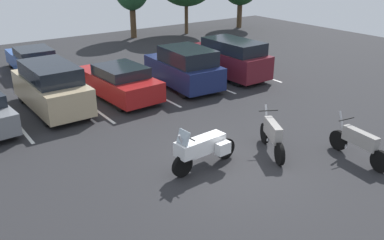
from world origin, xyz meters
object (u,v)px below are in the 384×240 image
motorcycle_touring (203,148)px  car_far_blue (33,60)px  car_tan (51,87)px  motorcycle_third (359,143)px  car_maroon (228,58)px  motorcycle_second (272,135)px  car_navy (184,68)px  car_red (118,81)px

motorcycle_touring → car_far_blue: motorcycle_touring is taller
car_tan → car_far_blue: bearing=80.9°
motorcycle_third → car_maroon: (2.64, 9.25, 0.39)m
motorcycle_third → car_maroon: 9.63m
motorcycle_second → motorcycle_third: (1.78, -1.87, -0.04)m
motorcycle_second → car_navy: size_ratio=0.46×
motorcycle_touring → car_maroon: bearing=45.6°
motorcycle_second → car_far_blue: (-3.40, 13.76, 0.06)m
motorcycle_touring → car_maroon: (6.79, 6.93, 0.29)m
car_far_blue → car_maroon: bearing=-39.2°
motorcycle_third → car_navy: car_navy is taller
car_tan → car_navy: car_tan is taller
car_navy → car_far_blue: bearing=127.3°
car_red → car_navy: size_ratio=1.07×
motorcycle_second → motorcycle_touring: bearing=169.1°
car_red → motorcycle_third: bearing=-70.8°
motorcycle_third → car_tan: bearing=122.4°
motorcycle_touring → car_tan: car_tan is taller
motorcycle_touring → car_tan: size_ratio=0.51×
motorcycle_touring → car_tan: 7.59m
car_tan → car_navy: bearing=-5.6°
motorcycle_third → car_navy: 9.07m
motorcycle_touring → car_navy: 7.83m
motorcycle_third → car_red: (-3.31, 9.49, 0.16)m
motorcycle_second → car_maroon: car_maroon is taller
car_navy → car_maroon: car_maroon is taller
car_tan → car_red: car_tan is taller
motorcycle_second → car_tan: car_tan is taller
car_far_blue → motorcycle_touring: bearing=-85.6°
car_tan → motorcycle_third: bearing=-57.6°
motorcycle_touring → car_navy: size_ratio=0.54×
car_red → car_far_blue: bearing=106.9°
motorcycle_touring → car_maroon: 9.71m
motorcycle_third → car_navy: (-0.16, 9.06, 0.36)m
car_red → car_far_blue: (-1.87, 6.14, -0.06)m
car_tan → car_navy: size_ratio=1.06×
motorcycle_touring → motorcycle_third: 4.76m
car_red → car_far_blue: size_ratio=0.99×
car_navy → car_maroon: size_ratio=0.90×
car_maroon → car_red: bearing=177.8°
motorcycle_third → car_red: car_red is taller
motorcycle_touring → car_far_blue: 13.35m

